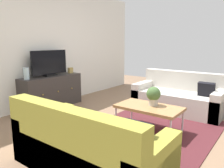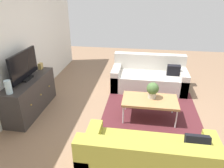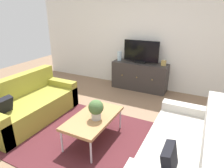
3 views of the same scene
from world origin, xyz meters
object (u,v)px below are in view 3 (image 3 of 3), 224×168
(tv_console, at_px, (140,76))
(flat_screen_tv, at_px, (141,52))
(coffee_table, at_px, (93,118))
(mantel_clock, at_px, (164,63))
(couch_right_side, at_px, (187,152))
(couch_left_side, at_px, (27,105))
(potted_plant, at_px, (96,109))
(glass_vase, at_px, (119,56))

(tv_console, height_order, flat_screen_tv, flat_screen_tv)
(coffee_table, xyz_separation_m, mantel_clock, (0.51, 2.38, 0.38))
(couch_right_side, relative_size, coffee_table, 1.73)
(couch_right_side, bearing_deg, mantel_clock, 110.49)
(flat_screen_tv, bearing_deg, couch_right_side, -58.45)
(couch_left_side, bearing_deg, mantel_clock, 50.11)
(couch_right_side, distance_m, tv_console, 2.79)
(coffee_table, height_order, potted_plant, potted_plant)
(mantel_clock, bearing_deg, couch_right_side, -69.51)
(glass_vase, bearing_deg, mantel_clock, 0.00)
(couch_right_side, xyz_separation_m, tv_console, (-1.47, 2.37, 0.08))
(couch_left_side, xyz_separation_m, tv_console, (1.40, 2.37, 0.08))
(coffee_table, xyz_separation_m, glass_vase, (-0.65, 2.38, 0.43))
(potted_plant, xyz_separation_m, glass_vase, (-0.73, 2.41, 0.23))
(coffee_table, xyz_separation_m, tv_console, (-0.07, 2.38, -0.04))
(couch_left_side, xyz_separation_m, flat_screen_tv, (1.40, 2.39, 0.71))
(couch_right_side, relative_size, glass_vase, 7.48)
(coffee_table, height_order, glass_vase, glass_vase)
(couch_right_side, height_order, coffee_table, couch_right_side)
(coffee_table, distance_m, potted_plant, 0.22)
(tv_console, xyz_separation_m, mantel_clock, (0.58, 0.00, 0.42))
(tv_console, distance_m, mantel_clock, 0.72)
(glass_vase, bearing_deg, couch_right_side, -49.14)
(potted_plant, bearing_deg, tv_console, 93.49)
(potted_plant, relative_size, mantel_clock, 2.39)
(coffee_table, relative_size, potted_plant, 3.31)
(coffee_table, height_order, tv_console, tv_console)
(couch_right_side, height_order, flat_screen_tv, flat_screen_tv)
(couch_right_side, distance_m, potted_plant, 1.36)
(mantel_clock, bearing_deg, coffee_table, -102.17)
(potted_plant, xyz_separation_m, tv_console, (-0.15, 2.41, -0.24))
(tv_console, relative_size, glass_vase, 5.91)
(coffee_table, relative_size, mantel_clock, 7.93)
(couch_right_side, xyz_separation_m, coffee_table, (-1.40, -0.00, 0.12))
(couch_left_side, height_order, potted_plant, couch_left_side)
(potted_plant, xyz_separation_m, flat_screen_tv, (-0.15, 2.43, 0.39))
(coffee_table, height_order, mantel_clock, mantel_clock)
(flat_screen_tv, bearing_deg, potted_plant, -86.54)
(potted_plant, bearing_deg, coffee_table, 155.24)
(couch_right_side, height_order, mantel_clock, mantel_clock)
(flat_screen_tv, bearing_deg, coffee_table, -88.32)
(glass_vase, bearing_deg, coffee_table, -74.63)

